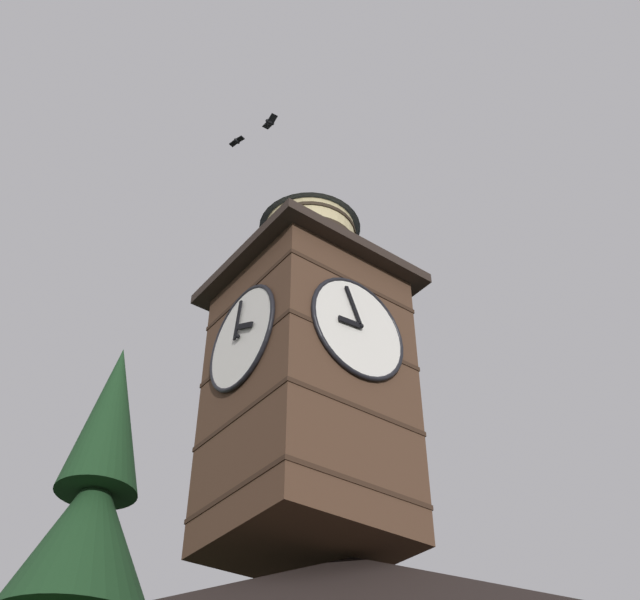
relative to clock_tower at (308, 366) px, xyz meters
name	(u,v)px	position (x,y,z in m)	size (l,w,h in m)	color
clock_tower	(308,366)	(0.00, 0.00, 0.00)	(4.10, 4.10, 9.63)	#4C3323
flying_bird_high	(270,122)	(1.10, -0.46, 8.10)	(0.28, 0.58, 0.15)	black
flying_bird_low	(237,141)	(1.05, -2.40, 9.18)	(0.29, 0.55, 0.13)	black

